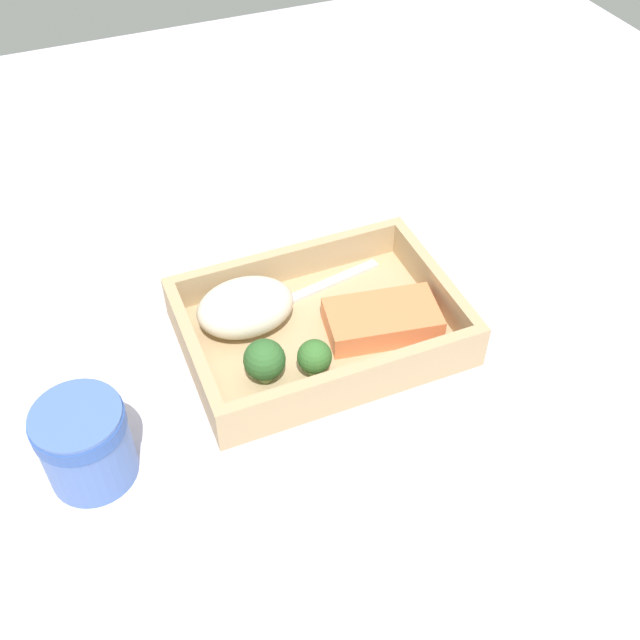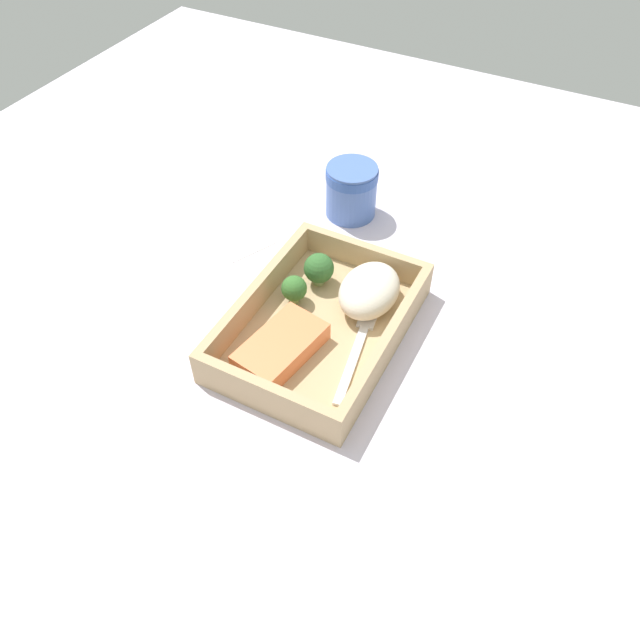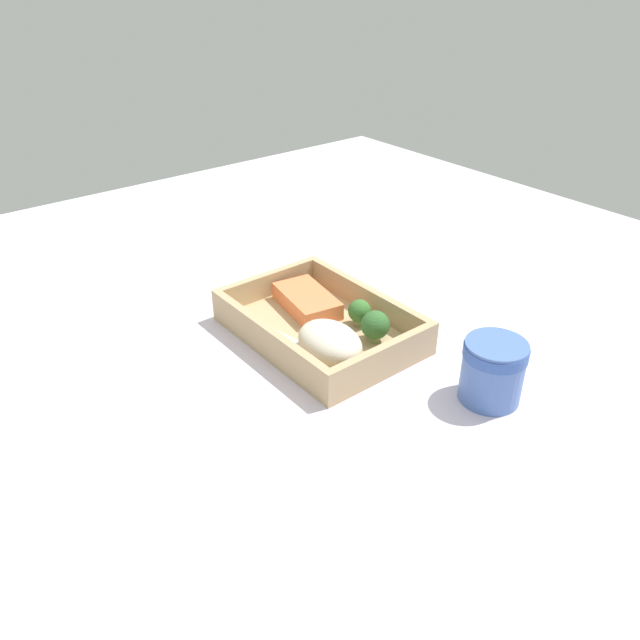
{
  "view_description": "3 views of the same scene",
  "coord_description": "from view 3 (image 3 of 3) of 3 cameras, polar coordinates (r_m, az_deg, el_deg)",
  "views": [
    {
      "loc": [
        20.54,
        49.75,
        56.33
      ],
      "look_at": [
        0.0,
        0.0,
        2.7
      ],
      "focal_mm": 42.0,
      "sensor_mm": 36.0,
      "label": 1
    },
    {
      "loc": [
        -46.97,
        -24.41,
        59.68
      ],
      "look_at": [
        0.0,
        0.0,
        2.7
      ],
      "focal_mm": 35.0,
      "sensor_mm": 36.0,
      "label": 2
    },
    {
      "loc": [
        60.14,
        -48.02,
        48.82
      ],
      "look_at": [
        0.0,
        0.0,
        2.7
      ],
      "focal_mm": 35.0,
      "sensor_mm": 36.0,
      "label": 3
    }
  ],
  "objects": [
    {
      "name": "mashed_potatoes",
      "position": [
        0.83,
        0.9,
        -2.08
      ],
      "size": [
        10.07,
        7.39,
        5.01
      ],
      "primitive_type": "ellipsoid",
      "color": "silver",
      "rests_on": "takeout_tray"
    },
    {
      "name": "takeout_tray",
      "position": [
        0.91,
        -0.0,
        -1.14
      ],
      "size": [
        27.59,
        19.43,
        1.2
      ],
      "primitive_type": "cube",
      "color": "tan",
      "rests_on": "ground_plane"
    },
    {
      "name": "paper_cup",
      "position": [
        0.79,
        15.54,
        -4.26
      ],
      "size": [
        7.86,
        7.86,
        8.17
      ],
      "color": "#4C6DB6",
      "rests_on": "ground_plane"
    },
    {
      "name": "tray_rim",
      "position": [
        0.9,
        -0.0,
        0.23
      ],
      "size": [
        27.59,
        19.43,
        3.83
      ],
      "color": "tan",
      "rests_on": "takeout_tray"
    },
    {
      "name": "salmon_fillet",
      "position": [
        0.95,
        -1.21,
        1.76
      ],
      "size": [
        12.34,
        8.26,
        2.59
      ],
      "primitive_type": "cube",
      "rotation": [
        0.0,
        0.0,
        -0.17
      ],
      "color": "#F27C49",
      "rests_on": "takeout_tray"
    },
    {
      "name": "receipt_slip",
      "position": [
        0.97,
        14.47,
        -0.26
      ],
      "size": [
        12.26,
        14.27,
        0.24
      ],
      "primitive_type": "cube",
      "rotation": [
        0.0,
        0.0,
        -0.45
      ],
      "color": "white",
      "rests_on": "ground_plane"
    },
    {
      "name": "ground_plane",
      "position": [
        0.92,
        -0.0,
        -1.98
      ],
      "size": [
        160.0,
        160.0,
        2.0
      ],
      "primitive_type": "cube",
      "color": "silver"
    },
    {
      "name": "broccoli_floret_1",
      "position": [
        0.87,
        5.08,
        -0.51
      ],
      "size": [
        4.06,
        4.06,
        4.67
      ],
      "color": "#80975E",
      "rests_on": "takeout_tray"
    },
    {
      "name": "broccoli_floret_2",
      "position": [
        0.9,
        3.63,
        0.78
      ],
      "size": [
        3.38,
        3.38,
        4.06
      ],
      "color": "#86A35A",
      "rests_on": "takeout_tray"
    },
    {
      "name": "fork",
      "position": [
        0.88,
        -3.23,
        -1.66
      ],
      "size": [
        15.84,
        4.41,
        0.44
      ],
      "color": "silver",
      "rests_on": "takeout_tray"
    }
  ]
}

